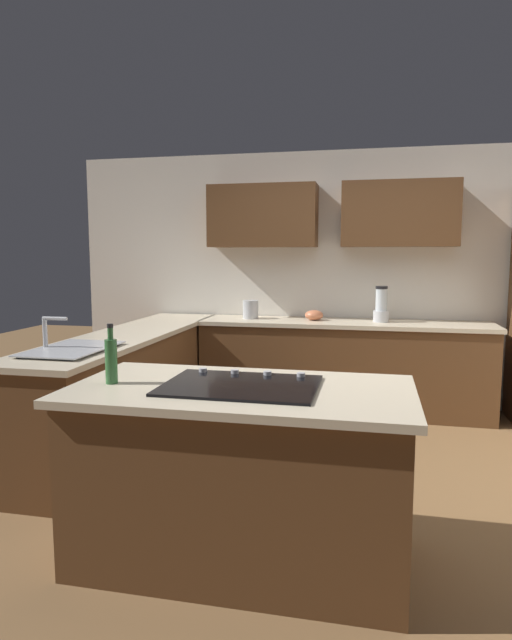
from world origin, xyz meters
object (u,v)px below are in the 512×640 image
(sink_unit, at_px, (71,348))
(oil_bottle, at_px, (111,359))
(cooktop, at_px, (241,385))
(kettle, at_px, (251,309))
(mixing_bowl, at_px, (314,315))
(blender, at_px, (381,307))

(sink_unit, distance_m, oil_bottle, 1.08)
(cooktop, bearing_deg, kettle, -78.07)
(mixing_bowl, bearing_deg, kettle, 0.00)
(cooktop, height_order, mixing_bowl, mixing_bowl)
(sink_unit, xyz_separation_m, mixing_bowl, (-1.43, -2.08, 0.03))
(mixing_bowl, bearing_deg, sink_unit, 55.55)
(sink_unit, bearing_deg, oil_bottle, 131.73)
(blender, relative_size, kettle, 1.86)
(mixing_bowl, distance_m, oil_bottle, 2.97)
(sink_unit, bearing_deg, mixing_bowl, -124.45)
(cooktop, bearing_deg, mixing_bowl, -91.17)
(sink_unit, distance_m, blender, 2.95)
(blender, relative_size, oil_bottle, 1.14)
(oil_bottle, bearing_deg, mixing_bowl, -103.95)
(blender, height_order, kettle, blender)
(cooktop, relative_size, blender, 2.19)
(oil_bottle, bearing_deg, kettle, -91.31)
(kettle, xyz_separation_m, oil_bottle, (0.07, 2.88, 0.03))
(mixing_bowl, height_order, oil_bottle, oil_bottle)
(mixing_bowl, xyz_separation_m, kettle, (0.65, 0.00, 0.04))
(mixing_bowl, relative_size, kettle, 0.98)
(sink_unit, xyz_separation_m, blender, (-2.08, -2.08, 0.13))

